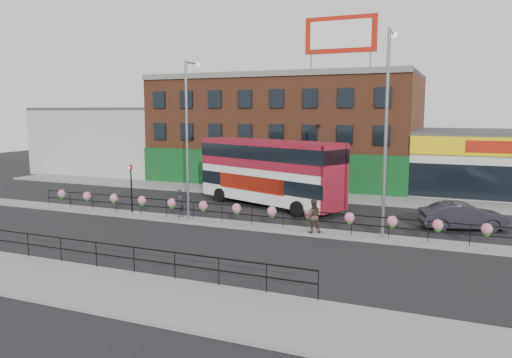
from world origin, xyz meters
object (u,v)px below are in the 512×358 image
at_px(double_decker_bus, 269,166).
at_px(pedestrian_b, 313,216).
at_px(car, 463,216).
at_px(lamp_column_east, 387,115).
at_px(pedestrian_a, 180,203).
at_px(lamp_column_west, 189,126).

xyz_separation_m(double_decker_bus, pedestrian_b, (5.37, -6.96, -1.87)).
height_order(car, lamp_column_east, lamp_column_east).
height_order(pedestrian_b, lamp_column_east, lamp_column_east).
bearing_deg(double_decker_bus, lamp_column_east, -34.20).
bearing_deg(pedestrian_b, pedestrian_a, -28.90).
bearing_deg(car, pedestrian_b, 102.51).
bearing_deg(lamp_column_east, pedestrian_b, -168.67).
bearing_deg(car, double_decker_bus, 61.40).
bearing_deg(lamp_column_west, pedestrian_a, 173.01).
bearing_deg(double_decker_bus, pedestrian_b, -52.32).
bearing_deg(car, lamp_column_west, 85.41).
height_order(car, lamp_column_west, lamp_column_west).
distance_m(lamp_column_west, lamp_column_east, 12.06).
height_order(car, pedestrian_a, pedestrian_a).
height_order(double_decker_bus, lamp_column_west, lamp_column_west).
distance_m(car, pedestrian_a, 17.25).
bearing_deg(pedestrian_b, lamp_column_east, 167.04).
relative_size(car, lamp_column_east, 0.47).
bearing_deg(pedestrian_a, car, -67.68).
bearing_deg(pedestrian_b, lamp_column_west, -28.68).
height_order(pedestrian_a, lamp_column_east, lamp_column_east).
distance_m(pedestrian_b, lamp_column_east, 6.77).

